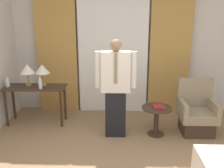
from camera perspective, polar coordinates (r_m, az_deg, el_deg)
wall_back at (r=5.41m, az=0.26°, el=7.95°), size 10.00×0.06×2.70m
curtain_sheer_center at (r=5.29m, az=0.22°, el=7.12°), size 1.46×0.06×2.58m
curtain_drape_left at (r=5.46m, az=-12.51°, el=7.02°), size 0.85×0.06×2.58m
curtain_drape_right at (r=5.39m, az=13.10°, el=6.88°), size 0.85×0.06×2.58m
desk at (r=5.02m, az=-17.11°, el=-1.94°), size 1.17×0.47×0.74m
table_lamp_left at (r=5.03m, az=-18.80°, el=3.17°), size 0.28×0.28×0.42m
table_lamp_right at (r=4.94m, az=-15.66°, el=3.20°), size 0.28×0.28×0.42m
bottle_near_edge at (r=5.13m, az=-22.78°, el=0.29°), size 0.08×0.08×0.20m
bottle_by_lamp at (r=4.79m, az=-16.09°, el=0.12°), size 0.07×0.07×0.24m
person at (r=4.20m, az=0.85°, el=-0.42°), size 0.70×0.23×1.69m
armchair at (r=4.77m, az=18.71°, el=-6.53°), size 0.63×0.60×0.95m
side_table at (r=4.48m, az=10.13°, el=-7.23°), size 0.52×0.52×0.52m
book at (r=4.40m, az=10.65°, el=-5.13°), size 0.19×0.21×0.03m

